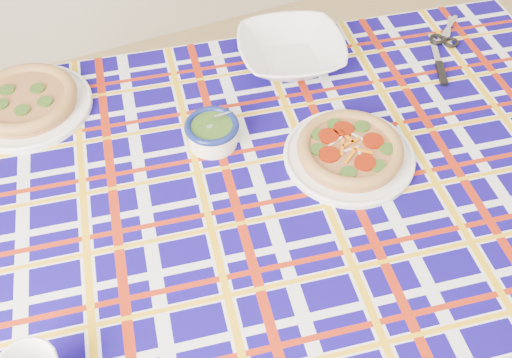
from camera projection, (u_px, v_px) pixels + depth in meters
name	position (u px, v px, depth m)	size (l,w,h in m)	color
dining_table	(283.00, 192.00, 1.28)	(1.69, 1.22, 0.72)	brown
tablecloth	(283.00, 185.00, 1.27)	(1.57, 0.99, 0.10)	#0E0565
main_focaccia_plate	(350.00, 149.00, 1.23)	(0.29, 0.29, 0.06)	#A26539
pesto_bowl	(212.00, 131.00, 1.25)	(0.12, 0.12, 0.07)	#213F11
serving_bowl	(291.00, 52.00, 1.44)	(0.27, 0.27, 0.07)	white
second_focaccia_plate	(25.00, 100.00, 1.33)	(0.31, 0.31, 0.06)	#A26539
table_knife	(435.00, 49.00, 1.49)	(0.23, 0.02, 0.01)	silver
kitchen_scissors	(449.00, 27.00, 1.56)	(0.17, 0.08, 0.01)	silver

